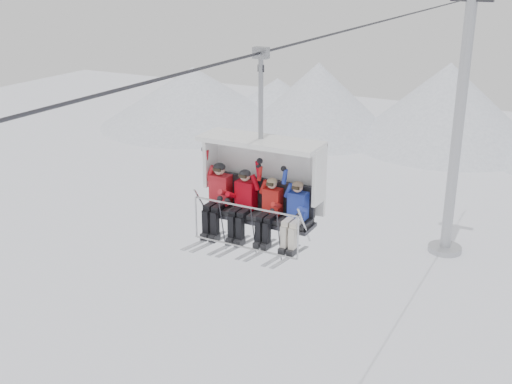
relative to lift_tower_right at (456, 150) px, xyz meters
The scene contains 8 objects.
ridgeline 20.33m from the lift_tower_right, 94.51° to the left, with size 72.00×21.00×7.00m.
lift_tower_right is the anchor object (origin of this frame).
haul_cable 23.25m from the lift_tower_right, 90.00° to the right, with size 0.06×0.06×50.00m, color #303035.
chairlift_carrier 22.22m from the lift_tower_right, 90.00° to the right, with size 2.58×1.17×3.98m.
skier_far_left 22.44m from the lift_tower_right, 92.44° to the right, with size 0.44×1.69×1.72m.
skier_center_left 22.42m from the lift_tower_right, 90.82° to the right, with size 0.41×1.69×1.64m.
skier_center_right 22.42m from the lift_tower_right, 89.18° to the right, with size 0.37×1.69×1.51m.
skier_far_right 22.44m from the lift_tower_right, 87.68° to the right, with size 0.38×1.69×1.54m.
Camera 1 is at (5.82, -10.96, 14.99)m, focal length 45.00 mm.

